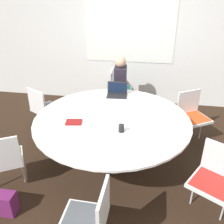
{
  "coord_description": "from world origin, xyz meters",
  "views": [
    {
      "loc": [
        0.49,
        -2.96,
        2.4
      ],
      "look_at": [
        0.0,
        0.0,
        0.83
      ],
      "focal_mm": 40.0,
      "sensor_mm": 36.0,
      "label": 1
    }
  ],
  "objects": [
    {
      "name": "chair_5",
      "position": [
        1.19,
        0.81,
        0.5
      ],
      "size": [
        0.59,
        0.59,
        0.84
      ],
      "rotation": [
        0.0,
        0.0,
        9.97
      ],
      "color": "silver",
      "rests_on": "ground_plane"
    },
    {
      "name": "chair_1",
      "position": [
        -1.29,
        0.64,
        0.5
      ],
      "size": [
        0.59,
        0.58,
        0.84
      ],
      "rotation": [
        0.0,
        0.0,
        5.78
      ],
      "color": "silver",
      "rests_on": "ground_plane"
    },
    {
      "name": "ground_plane",
      "position": [
        0.0,
        0.0,
        0.0
      ],
      "size": [
        16.0,
        16.0,
        0.0
      ],
      "primitive_type": "plane",
      "color": "black"
    },
    {
      "name": "coffee_cup",
      "position": [
        0.17,
        -0.31,
        0.78
      ],
      "size": [
        0.07,
        0.07,
        0.1
      ],
      "color": "black",
      "rests_on": "conference_table"
    },
    {
      "name": "chair_3",
      "position": [
        0.03,
        -1.44,
        0.5
      ],
      "size": [
        0.43,
        0.45,
        0.84
      ],
      "rotation": [
        0.0,
        0.0,
        7.83
      ],
      "color": "silver",
      "rests_on": "ground_plane"
    },
    {
      "name": "handbag",
      "position": [
        -1.12,
        -1.13,
        0.14
      ],
      "size": [
        0.36,
        0.16,
        0.28
      ],
      "color": "#661E56",
      "rests_on": "ground_plane"
    },
    {
      "name": "chair_4",
      "position": [
        1.27,
        -0.69,
        0.5
      ],
      "size": [
        0.59,
        0.59,
        0.84
      ],
      "rotation": [
        0.0,
        0.0,
        8.88
      ],
      "color": "silver",
      "rests_on": "ground_plane"
    },
    {
      "name": "chair_2",
      "position": [
        -1.22,
        -0.77,
        0.5
      ],
      "size": [
        0.59,
        0.58,
        0.84
      ],
      "rotation": [
        0.0,
        0.0,
        6.8
      ],
      "color": "silver",
      "rests_on": "ground_plane"
    },
    {
      "name": "wall_back",
      "position": [
        0.0,
        2.23,
        1.35
      ],
      "size": [
        8.0,
        0.07,
        2.7
      ],
      "color": "silver",
      "rests_on": "ground_plane"
    },
    {
      "name": "spiral_notebook",
      "position": [
        -0.48,
        -0.2,
        0.74
      ],
      "size": [
        0.23,
        0.18,
        0.02
      ],
      "color": "maroon",
      "rests_on": "conference_table"
    },
    {
      "name": "conference_table",
      "position": [
        0.0,
        0.0,
        0.64
      ],
      "size": [
        2.14,
        2.14,
        0.73
      ],
      "color": "#B7B7BC",
      "rests_on": "ground_plane"
    },
    {
      "name": "chair_0",
      "position": [
        -0.17,
        1.73,
        0.5
      ],
      "size": [
        0.44,
        0.46,
        0.84
      ],
      "rotation": [
        0.0,
        0.0,
        4.77
      ],
      "color": "silver",
      "rests_on": "ground_plane"
    },
    {
      "name": "laptop",
      "position": [
        -0.05,
        0.79,
        0.79
      ],
      "size": [
        0.34,
        0.24,
        0.21
      ],
      "rotation": [
        0.0,
        0.0,
        0.06
      ],
      "color": "#232326",
      "rests_on": "conference_table"
    },
    {
      "name": "person_0",
      "position": [
        -0.07,
        1.5,
        0.69
      ],
      "size": [
        0.28,
        0.37,
        1.19
      ],
      "rotation": [
        0.0,
        0.0,
        4.77
      ],
      "color": "#231E28",
      "rests_on": "ground_plane"
    }
  ]
}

